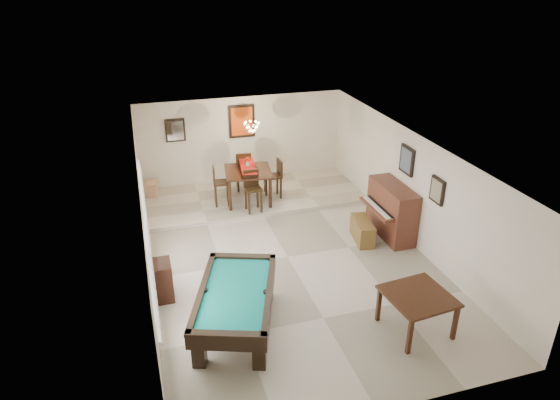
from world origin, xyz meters
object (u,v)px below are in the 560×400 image
flower_vase (248,162)px  chandelier (252,123)px  dining_chair_north (243,170)px  square_table (416,312)px  apothecary_chest (163,280)px  dining_chair_east (273,179)px  dining_table (248,184)px  dining_chair_south (253,192)px  corner_bench (151,189)px  pool_table (236,310)px  piano_bench (362,231)px  upright_piano (386,211)px  dining_chair_west (221,186)px

flower_vase → chandelier: 1.01m
flower_vase → dining_chair_north: (0.04, 0.79, -0.56)m
square_table → dining_chair_north: bearing=103.7°
dining_chair_north → apothecary_chest: bearing=66.8°
square_table → dining_chair_east: size_ratio=1.01×
dining_table → dining_chair_east: size_ratio=1.13×
dining_chair_north → dining_chair_east: bearing=138.5°
square_table → flower_vase: 6.19m
flower_vase → dining_chair_south: flower_vase is taller
dining_chair_east → corner_bench: bearing=-110.4°
dining_chair_east → square_table: bearing=7.2°
dining_chair_north → dining_chair_east: (0.67, -0.77, -0.04)m
pool_table → square_table: 3.21m
square_table → corner_bench: bearing=121.0°
dining_chair_east → chandelier: 1.64m
square_table → corner_bench: size_ratio=2.46×
flower_vase → apothecary_chest: bearing=-125.2°
pool_table → corner_bench: 6.16m
square_table → dining_chair_north: (-1.63, 6.69, 0.32)m
chandelier → piano_bench: bearing=-57.1°
dining_chair_south → dining_chair_north: dining_chair_north is taller
upright_piano → dining_chair_north: size_ratio=1.35×
square_table → upright_piano: size_ratio=0.70×
dining_chair_north → piano_bench: bearing=128.5°
square_table → dining_chair_north: size_ratio=0.95×
dining_chair_south → square_table: bearing=-75.1°
square_table → dining_chair_south: size_ratio=1.00×
upright_piano → dining_chair_south: upright_piano is taller
flower_vase → chandelier: size_ratio=0.44×
apothecary_chest → chandelier: size_ratio=1.32×
apothecary_chest → corner_bench: size_ratio=1.80×
piano_bench → chandelier: size_ratio=1.56×
upright_piano → piano_bench: 0.73m
piano_bench → apothecary_chest: 4.81m
piano_bench → dining_chair_west: (-2.88, 2.66, 0.41)m
dining_chair_south → chandelier: size_ratio=1.82×
upright_piano → flower_vase: size_ratio=5.82×
pool_table → dining_chair_east: bearing=86.3°
pool_table → piano_bench: (3.53, 2.27, -0.14)m
piano_bench → apothecary_chest: size_ratio=1.18×
apothecary_chest → dining_chair_east: dining_chair_east is taller
upright_piano → dining_chair_west: (-3.50, 2.59, 0.02)m
square_table → apothecary_chest: bearing=152.0°
dining_chair_west → chandelier: 1.83m
dining_chair_west → dining_chair_north: bearing=-37.3°
pool_table → chandelier: chandelier is taller
dining_chair_north → corner_bench: bearing=0.3°
upright_piano → piano_bench: (-0.62, -0.07, -0.39)m
dining_chair_north → chandelier: bearing=116.3°
flower_vase → dining_chair_north: 0.97m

